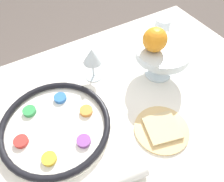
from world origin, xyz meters
TOP-DOWN VIEW (x-y plane):
  - dining_table at (0.00, 0.00)m, footprint 1.51×0.87m
  - seder_plate at (-0.08, 0.06)m, footprint 0.35×0.35m
  - wine_glass at (0.13, 0.20)m, footprint 0.07×0.07m
  - fruit_stand at (0.36, 0.09)m, footprint 0.20×0.20m
  - orange_fruit at (0.32, 0.10)m, footprint 0.08×0.08m
  - bread_plate at (0.21, -0.12)m, footprint 0.18×0.18m
  - napkin_roll at (0.00, -0.18)m, footprint 0.19×0.07m
  - cup_near at (0.54, 0.29)m, footprint 0.07×0.07m

SIDE VIEW (x-z plane):
  - dining_table at x=0.00m, z-range 0.00..0.72m
  - bread_plate at x=0.21m, z-range 0.72..0.74m
  - seder_plate at x=-0.08m, z-range 0.72..0.75m
  - napkin_roll at x=0.00m, z-range 0.72..0.77m
  - cup_near at x=0.54m, z-range 0.72..0.79m
  - wine_glass at x=0.13m, z-range 0.75..0.89m
  - fruit_stand at x=0.36m, z-range 0.76..0.89m
  - orange_fruit at x=0.32m, z-range 0.85..0.93m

